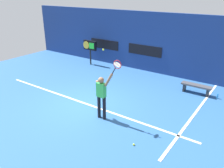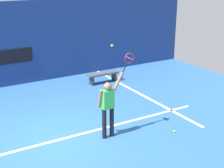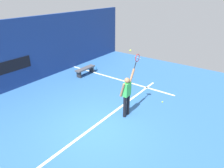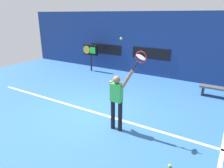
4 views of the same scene
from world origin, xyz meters
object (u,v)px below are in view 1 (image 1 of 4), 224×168
scoreboard_clock (90,46)px  tennis_ball (103,50)px  court_bench (196,87)px  water_bottle (217,96)px  spare_ball (134,145)px  tennis_racket (117,65)px  tennis_player (102,94)px

scoreboard_clock → tennis_ball: bearing=-45.8°
court_bench → water_bottle: court_bench is taller
spare_ball → court_bench: bearing=85.6°
tennis_racket → court_bench: (1.60, 4.41, -1.93)m
water_bottle → tennis_player: bearing=-126.5°
court_bench → water_bottle: (0.99, 0.00, -0.22)m
court_bench → spare_ball: (-0.40, -5.19, -0.30)m
tennis_racket → spare_ball: bearing=-32.9°
tennis_player → scoreboard_clock: bearing=133.5°
tennis_player → scoreboard_clock: size_ratio=1.22×
water_bottle → tennis_ball: bearing=-125.4°
water_bottle → spare_ball: size_ratio=3.53×
court_bench → spare_ball: 5.21m
tennis_racket → scoreboard_clock: (-5.52, 5.09, -1.05)m
tennis_racket → tennis_ball: (-0.56, -0.01, 0.46)m
tennis_ball → water_bottle: tennis_ball is taller
tennis_ball → spare_ball: (1.75, -0.76, -2.70)m
tennis_ball → water_bottle: 6.02m
tennis_racket → spare_ball: (1.19, -0.77, -2.24)m
tennis_ball → scoreboard_clock: bearing=134.2°
spare_ball → water_bottle: bearing=75.0°
court_bench → water_bottle: size_ratio=5.83×
tennis_racket → scoreboard_clock: size_ratio=0.38×
water_bottle → scoreboard_clock: bearing=175.2°
tennis_player → spare_ball: 2.25m
tennis_player → water_bottle: size_ratio=8.07×
tennis_ball → court_bench: tennis_ball is taller
scoreboard_clock → court_bench: (7.11, -0.68, -0.89)m
tennis_player → spare_ball: bearing=-22.5°
tennis_ball → tennis_racket: bearing=1.2°
tennis_ball → spare_ball: bearing=-23.5°
scoreboard_clock → water_bottle: bearing=-4.8°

